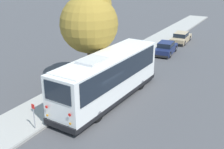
{
  "coord_description": "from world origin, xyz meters",
  "views": [
    {
      "loc": [
        -14.15,
        -9.01,
        8.91
      ],
      "look_at": [
        2.91,
        0.72,
        1.3
      ],
      "focal_mm": 45.0,
      "sensor_mm": 36.0,
      "label": 1
    }
  ],
  "objects_px": {
    "street_tree": "(90,20)",
    "parked_sedan_tan": "(181,38)",
    "shuttle_bus": "(108,75)",
    "parked_sedan_navy": "(166,48)",
    "sign_post_near": "(34,116)",
    "sign_post_far": "(59,103)"
  },
  "relations": [
    {
      "from": "shuttle_bus",
      "to": "parked_sedan_navy",
      "type": "distance_m",
      "value": 12.85
    },
    {
      "from": "parked_sedan_navy",
      "to": "sign_post_near",
      "type": "height_order",
      "value": "sign_post_near"
    },
    {
      "from": "street_tree",
      "to": "sign_post_far",
      "type": "relative_size",
      "value": 5.53
    },
    {
      "from": "street_tree",
      "to": "parked_sedan_navy",
      "type": "bearing_deg",
      "value": -11.03
    },
    {
      "from": "parked_sedan_navy",
      "to": "street_tree",
      "type": "height_order",
      "value": "street_tree"
    },
    {
      "from": "parked_sedan_navy",
      "to": "sign_post_far",
      "type": "xyz_separation_m",
      "value": [
        -16.19,
        1.33,
        0.22
      ]
    },
    {
      "from": "parked_sedan_tan",
      "to": "sign_post_far",
      "type": "bearing_deg",
      "value": 174.16
    },
    {
      "from": "street_tree",
      "to": "sign_post_near",
      "type": "height_order",
      "value": "street_tree"
    },
    {
      "from": "shuttle_bus",
      "to": "sign_post_near",
      "type": "height_order",
      "value": "shuttle_bus"
    },
    {
      "from": "shuttle_bus",
      "to": "parked_sedan_tan",
      "type": "relative_size",
      "value": 2.3
    },
    {
      "from": "shuttle_bus",
      "to": "parked_sedan_tan",
      "type": "bearing_deg",
      "value": 3.71
    },
    {
      "from": "parked_sedan_tan",
      "to": "sign_post_near",
      "type": "relative_size",
      "value": 2.89
    },
    {
      "from": "parked_sedan_navy",
      "to": "sign_post_near",
      "type": "relative_size",
      "value": 2.73
    },
    {
      "from": "street_tree",
      "to": "sign_post_near",
      "type": "distance_m",
      "value": 8.36
    },
    {
      "from": "parked_sedan_navy",
      "to": "parked_sedan_tan",
      "type": "height_order",
      "value": "parked_sedan_navy"
    },
    {
      "from": "sign_post_near",
      "to": "parked_sedan_navy",
      "type": "bearing_deg",
      "value": -4.15
    },
    {
      "from": "sign_post_near",
      "to": "sign_post_far",
      "type": "height_order",
      "value": "sign_post_near"
    },
    {
      "from": "shuttle_bus",
      "to": "parked_sedan_navy",
      "type": "relative_size",
      "value": 2.44
    },
    {
      "from": "parked_sedan_tan",
      "to": "street_tree",
      "type": "xyz_separation_m",
      "value": [
        -16.88,
        2.15,
        4.64
      ]
    },
    {
      "from": "shuttle_bus",
      "to": "parked_sedan_navy",
      "type": "bearing_deg",
      "value": 4.05
    },
    {
      "from": "street_tree",
      "to": "parked_sedan_tan",
      "type": "bearing_deg",
      "value": -7.26
    },
    {
      "from": "shuttle_bus",
      "to": "parked_sedan_tan",
      "type": "distance_m",
      "value": 18.51
    }
  ]
}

